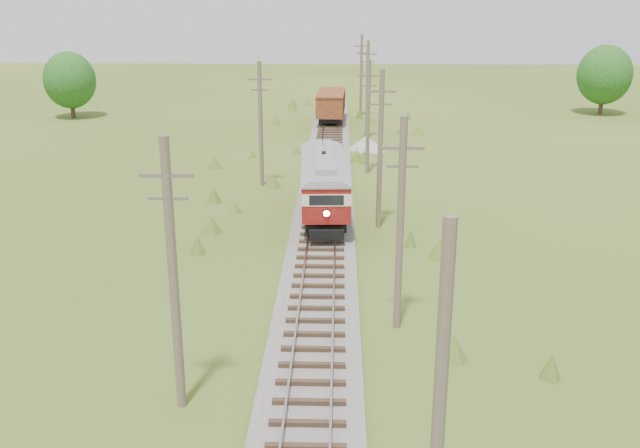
{
  "coord_description": "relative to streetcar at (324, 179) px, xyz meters",
  "views": [
    {
      "loc": [
        0.92,
        -8.32,
        12.95
      ],
      "look_at": [
        0.0,
        24.55,
        2.24
      ],
      "focal_mm": 40.0,
      "sensor_mm": 36.0,
      "label": 1
    }
  ],
  "objects": [
    {
      "name": "utility_pole_l_b",
      "position": [
        -4.5,
        7.43,
        1.97
      ],
      "size": [
        1.6,
        0.3,
        8.6
      ],
      "color": "brown",
      "rests_on": "ground"
    },
    {
      "name": "utility_pole_r_6",
      "position": [
        3.2,
        37.43,
        2.02
      ],
      "size": [
        1.6,
        0.3,
        8.7
      ],
      "color": "brown",
      "rests_on": "ground"
    },
    {
      "name": "tree_mid_a",
      "position": [
        -28.0,
        35.43,
        1.57
      ],
      "size": [
        5.46,
        5.46,
        7.03
      ],
      "color": "#38281C",
      "rests_on": "ground"
    },
    {
      "name": "utility_pole_r_1",
      "position": [
        3.1,
        -27.57,
        1.95
      ],
      "size": [
        0.3,
        0.3,
        8.8
      ],
      "color": "brown",
      "rests_on": "ground"
    },
    {
      "name": "utility_pole_r_5",
      "position": [
        3.4,
        24.43,
        2.12
      ],
      "size": [
        1.6,
        0.3,
        8.9
      ],
      "color": "brown",
      "rests_on": "ground"
    },
    {
      "name": "gravel_pile",
      "position": [
        3.35,
        19.89,
        -1.91
      ],
      "size": [
        3.2,
        3.39,
        1.16
      ],
      "color": "gray",
      "rests_on": "ground"
    },
    {
      "name": "utility_pole_l_a",
      "position": [
        -4.2,
        -20.57,
        2.17
      ],
      "size": [
        1.6,
        0.3,
        9.0
      ],
      "color": "brown",
      "rests_on": "ground"
    },
    {
      "name": "tree_mid_b",
      "position": [
        30.0,
        39.43,
        1.88
      ],
      "size": [
        5.88,
        5.88,
        7.57
      ],
      "color": "#38281C",
      "rests_on": "ground"
    },
    {
      "name": "utility_pole_r_2",
      "position": [
        3.3,
        -14.57,
        1.97
      ],
      "size": [
        1.6,
        0.3,
        8.6
      ],
      "color": "brown",
      "rests_on": "ground"
    },
    {
      "name": "railbed_main",
      "position": [
        -0.0,
        1.43,
        -2.26
      ],
      "size": [
        3.6,
        96.0,
        0.57
      ],
      "color": "#605B54",
      "rests_on": "ground"
    },
    {
      "name": "utility_pole_r_3",
      "position": [
        3.2,
        -1.57,
        2.17
      ],
      "size": [
        1.6,
        0.3,
        9.0
      ],
      "color": "brown",
      "rests_on": "ground"
    },
    {
      "name": "utility_pole_r_4",
      "position": [
        3.0,
        11.43,
        1.87
      ],
      "size": [
        1.6,
        0.3,
        8.4
      ],
      "color": "brown",
      "rests_on": "ground"
    },
    {
      "name": "gondola",
      "position": [
        -0.0,
        32.34,
        -0.41
      ],
      "size": [
        2.97,
        8.37,
        2.75
      ],
      "rotation": [
        0.0,
        0.0,
        -0.03
      ],
      "color": "black",
      "rests_on": "ground"
    },
    {
      "name": "streetcar",
      "position": [
        0.0,
        0.0,
        0.0
      ],
      "size": [
        3.16,
        11.41,
        5.18
      ],
      "rotation": [
        0.0,
        0.0,
        0.05
      ],
      "color": "black",
      "rests_on": "ground"
    }
  ]
}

